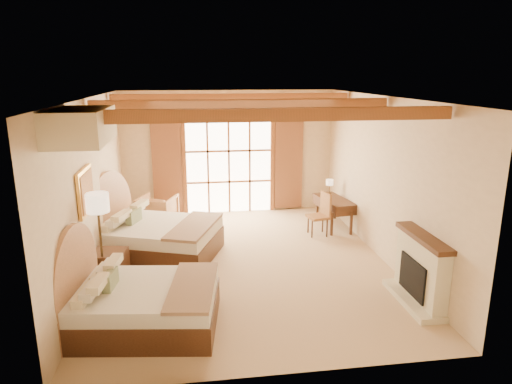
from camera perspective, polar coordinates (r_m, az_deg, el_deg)
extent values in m
plane|color=tan|center=(9.11, -1.43, -8.77)|extent=(7.00, 7.00, 0.00)
plane|color=beige|center=(12.02, -3.45, 4.96)|extent=(5.50, 0.00, 5.50)
plane|color=beige|center=(8.73, -19.72, 0.39)|extent=(0.00, 7.00, 7.00)
plane|color=beige|center=(9.32, 15.55, 1.58)|extent=(0.00, 7.00, 7.00)
plane|color=#B07236|center=(8.37, -1.57, 11.75)|extent=(7.00, 7.00, 0.00)
cube|color=white|center=(12.04, -3.41, 3.28)|extent=(2.20, 0.02, 2.50)
cube|color=brown|center=(11.99, -11.05, 2.99)|extent=(0.75, 0.06, 2.40)
cube|color=brown|center=(12.24, 4.10, 3.46)|extent=(0.75, 0.06, 2.40)
cube|color=beige|center=(7.88, 19.95, -9.25)|extent=(0.25, 1.30, 1.10)
cube|color=black|center=(7.89, 19.43, -9.97)|extent=(0.18, 0.80, 0.60)
cube|color=beige|center=(8.05, 19.05, -12.59)|extent=(0.45, 1.40, 0.10)
cube|color=#4E311F|center=(7.67, 20.25, -5.36)|extent=(0.30, 1.40, 0.08)
cube|color=#F0B44B|center=(7.98, -20.55, 0.12)|extent=(0.05, 0.95, 0.75)
cube|color=#E18B41|center=(7.97, -20.34, 0.13)|extent=(0.02, 0.82, 0.62)
cube|color=beige|center=(6.50, -21.08, 7.72)|extent=(0.70, 1.40, 0.45)
cube|color=#4E311F|center=(7.13, -13.60, -14.52)|extent=(2.25, 1.82, 0.40)
cube|color=silver|center=(6.98, -13.76, -12.28)|extent=(2.21, 1.78, 0.22)
cube|color=#896D52|center=(6.89, -7.90, -11.24)|extent=(0.82, 1.66, 0.05)
cube|color=gray|center=(6.95, -17.87, -10.60)|extent=(0.18, 0.43, 0.24)
cube|color=#4E311F|center=(9.55, -11.97, -6.54)|extent=(2.70, 2.37, 0.44)
cube|color=silver|center=(9.44, -12.08, -4.61)|extent=(2.65, 2.33, 0.24)
cube|color=#896D52|center=(9.37, -7.44, -3.70)|extent=(1.23, 1.86, 0.05)
cube|color=gray|center=(9.41, -15.34, -3.25)|extent=(0.28, 0.48, 0.26)
cube|color=#4E311F|center=(8.38, -17.84, -9.23)|extent=(0.64, 0.64, 0.67)
cylinder|color=#362A18|center=(8.35, -18.30, -11.75)|extent=(0.25, 0.25, 0.03)
cylinder|color=#362A18|center=(8.05, -18.73, -6.92)|extent=(0.04, 0.04, 1.49)
cylinder|color=beige|center=(7.80, -19.23, -1.27)|extent=(0.37, 0.37, 0.31)
imported|color=#AA7347|center=(11.30, -12.19, -2.33)|extent=(1.05, 1.07, 0.77)
cube|color=tan|center=(10.85, -6.96, -3.91)|extent=(0.59, 0.59, 0.37)
cube|color=#4E311F|center=(11.09, 9.75, -0.96)|extent=(0.77, 1.37, 0.05)
cube|color=#4E311F|center=(11.12, 9.72, -1.56)|extent=(0.74, 1.33, 0.20)
cube|color=#955430|center=(10.53, 7.73, -3.09)|extent=(0.52, 0.52, 0.06)
cube|color=#955430|center=(10.50, 8.80, -1.53)|extent=(0.14, 0.43, 0.53)
cylinder|color=#362A18|center=(11.56, 9.14, -0.12)|extent=(0.11, 0.11, 0.02)
cylinder|color=#362A18|center=(11.53, 9.16, 0.47)|extent=(0.02, 0.02, 0.25)
cylinder|color=beige|center=(11.49, 9.19, 1.20)|extent=(0.18, 0.18, 0.14)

